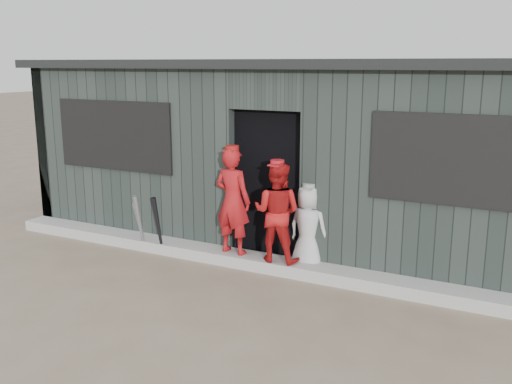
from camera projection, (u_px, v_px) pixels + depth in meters
The scene contains 9 objects.
ground at pixel (175, 323), 5.77m from camera, with size 80.00×80.00×0.00m, color #72614F.
curb at pixel (257, 262), 7.33m from camera, with size 8.00×0.36×0.15m, color #A1A29D.
bat_left at pixel (140, 225), 7.99m from camera, with size 0.07×0.07×0.72m, color gray.
bat_mid at pixel (140, 224), 7.84m from camera, with size 0.07×0.07×0.83m, color gray.
bat_right at pixel (158, 226), 7.72m from camera, with size 0.07×0.07×0.83m, color black.
player_red_left at pixel (233, 201), 7.31m from camera, with size 0.51×0.33×1.39m, color #A61417.
player_red_right at pixel (277, 212), 7.03m from camera, with size 0.61×0.47×1.25m, color #B21516.
player_grey_back at pixel (308, 228), 7.13m from camera, with size 0.54×0.35×1.11m, color #B9B9B9.
dugout at pixel (308, 151), 8.53m from camera, with size 8.30×3.30×2.62m.
Camera 1 is at (3.17, -4.37, 2.57)m, focal length 40.00 mm.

